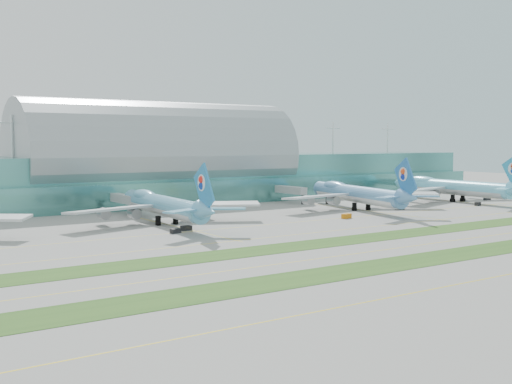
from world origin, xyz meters
TOP-DOWN VIEW (x-y plane):
  - ground at (0.00, 0.00)m, footprint 700.00×700.00m
  - terminal at (0.01, 128.79)m, footprint 340.00×69.10m
  - grass_strip_near at (0.00, -28.00)m, footprint 420.00×12.00m
  - grass_strip_far at (0.00, 2.00)m, footprint 420.00×12.00m
  - taxiline_b at (0.00, -14.00)m, footprint 420.00×0.35m
  - taxiline_c at (0.00, 18.00)m, footprint 420.00×0.35m
  - taxiline_d at (0.00, 40.00)m, footprint 420.00×0.35m
  - airliner_b at (-31.49, 61.88)m, footprint 64.21×73.21m
  - airliner_c at (48.84, 58.47)m, footprint 64.12×73.95m
  - airliner_d at (107.39, 60.76)m, footprint 67.27×76.66m
  - gse_c at (-38.42, 39.28)m, footprint 3.46×2.22m
  - gse_d at (-33.13, 42.82)m, footprint 3.24×1.81m
  - gse_e at (25.54, 38.22)m, footprint 4.08×2.75m
  - gse_f at (60.92, 47.12)m, footprint 3.65×1.71m
  - gse_g at (99.14, 40.39)m, footprint 3.04×2.22m
  - gse_h at (123.92, 53.73)m, footprint 3.53×1.64m

SIDE VIEW (x-z plane):
  - ground at x=0.00m, z-range 0.00..0.00m
  - taxiline_b at x=0.00m, z-range 0.00..0.01m
  - taxiline_c at x=0.00m, z-range 0.00..0.01m
  - taxiline_d at x=0.00m, z-range 0.00..0.01m
  - grass_strip_near at x=0.00m, z-range 0.00..0.08m
  - grass_strip_far at x=0.00m, z-range 0.00..0.08m
  - gse_h at x=123.92m, z-range 0.00..1.29m
  - gse_c at x=-38.42m, z-range 0.00..1.32m
  - gse_d at x=-33.13m, z-range 0.00..1.44m
  - gse_g at x=99.14m, z-range 0.00..1.47m
  - gse_f at x=60.92m, z-range 0.00..1.59m
  - gse_e at x=25.54m, z-range 0.00..1.61m
  - airliner_b at x=-31.49m, z-range -3.86..16.28m
  - airliner_c at x=48.84m, z-range -3.94..16.65m
  - airliner_d at x=107.39m, z-range -4.04..17.05m
  - terminal at x=0.01m, z-range -3.77..32.23m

